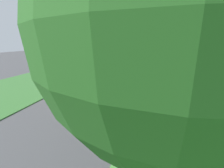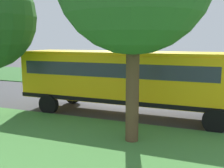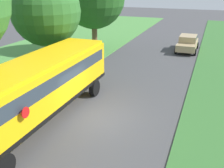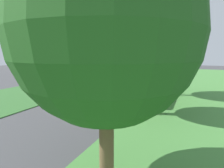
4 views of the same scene
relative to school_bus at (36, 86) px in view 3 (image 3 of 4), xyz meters
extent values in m
plane|color=#424244|center=(2.62, 1.36, -1.92)|extent=(120.00, 120.00, 0.00)
cube|color=yellow|center=(0.00, 0.29, -0.02)|extent=(2.50, 10.50, 2.20)
cube|color=yellow|center=(0.00, 0.29, 1.16)|extent=(2.35, 10.29, 0.16)
cube|color=black|center=(0.00, 0.29, -1.00)|extent=(2.54, 10.54, 0.20)
cube|color=#2D3842|center=(0.00, 0.59, 0.44)|extent=(2.53, 9.24, 0.64)
cylinder|color=red|center=(1.43, -2.60, 0.13)|extent=(0.03, 0.44, 0.44)
cylinder|color=black|center=(1.25, -3.91, -1.42)|extent=(0.30, 1.00, 1.00)
cylinder|color=black|center=(1.25, 3.96, -1.42)|extent=(0.30, 1.00, 1.00)
cylinder|color=black|center=(-1.25, 3.96, -1.42)|extent=(0.30, 1.00, 1.00)
cube|color=tan|center=(5.42, 17.48, -1.28)|extent=(1.80, 4.40, 0.64)
cube|color=tan|center=(5.42, 17.63, -0.66)|extent=(1.60, 2.20, 0.60)
cube|color=#2D3842|center=(5.42, 17.63, -0.64)|extent=(1.62, 2.02, 0.45)
cylinder|color=black|center=(6.32, 15.98, -1.60)|extent=(0.22, 0.64, 0.64)
cylinder|color=black|center=(4.52, 15.98, -1.60)|extent=(0.22, 0.64, 0.64)
cylinder|color=black|center=(6.32, 18.98, -1.60)|extent=(0.22, 0.64, 0.64)
cylinder|color=black|center=(4.52, 18.98, -1.60)|extent=(0.22, 0.64, 0.64)
cylinder|color=brown|center=(-3.17, 5.95, -0.45)|extent=(0.58, 0.58, 2.94)
sphere|color=#2D6628|center=(-3.17, 5.95, 2.80)|extent=(4.75, 4.75, 4.75)
sphere|color=#2D6628|center=(-3.16, 6.62, 3.36)|extent=(3.39, 3.39, 3.39)
cylinder|color=brown|center=(-3.20, 13.86, -0.40)|extent=(0.52, 0.52, 3.04)
camera|label=1|loc=(-2.95, 18.00, 3.11)|focal=28.00mm
camera|label=2|loc=(-12.18, -3.67, 1.77)|focal=42.00mm
camera|label=3|loc=(7.58, -9.61, 4.73)|focal=42.00mm
camera|label=4|loc=(-5.86, 18.97, 2.74)|focal=28.00mm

